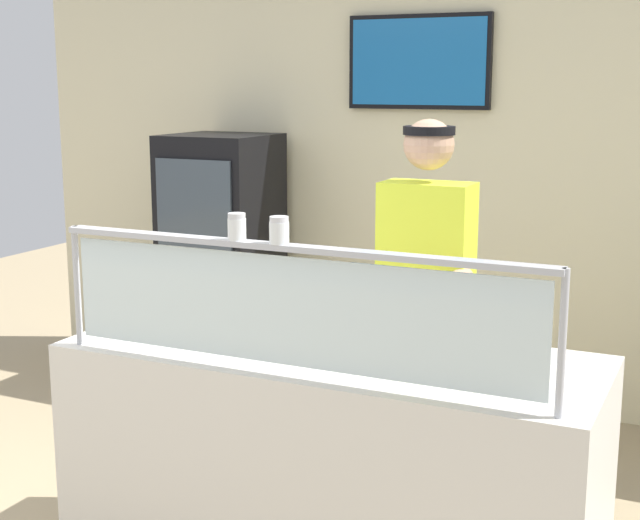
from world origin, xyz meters
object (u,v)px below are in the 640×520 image
(pizza_server, at_px, (344,335))
(worker_figure, at_px, (426,299))
(pizza_tray, at_px, (352,340))
(pepper_flake_shaker, at_px, (279,232))
(parmesan_shaker, at_px, (237,228))
(drink_fridge, at_px, (222,263))

(pizza_server, height_order, worker_figure, worker_figure)
(pizza_tray, distance_m, pepper_flake_shaker, 0.64)
(parmesan_shaker, distance_m, pepper_flake_shaker, 0.16)
(parmesan_shaker, bearing_deg, drink_fridge, 122.70)
(pizza_server, relative_size, drink_fridge, 0.18)
(worker_figure, distance_m, drink_fridge, 2.10)
(parmesan_shaker, bearing_deg, pepper_flake_shaker, 0.00)
(parmesan_shaker, xyz_separation_m, drink_fridge, (-1.40, 2.18, -0.64))
(pizza_tray, bearing_deg, pizza_server, -139.02)
(drink_fridge, bearing_deg, pepper_flake_shaker, -54.46)
(worker_figure, height_order, drink_fridge, worker_figure)
(pizza_server, bearing_deg, worker_figure, 64.39)
(parmesan_shaker, height_order, pepper_flake_shaker, parmesan_shaker)
(pizza_tray, height_order, worker_figure, worker_figure)
(pizza_tray, bearing_deg, pepper_flake_shaker, -99.81)
(pizza_tray, xyz_separation_m, pizza_server, (-0.02, -0.02, 0.02))
(pizza_tray, distance_m, pizza_server, 0.04)
(pizza_server, xyz_separation_m, pepper_flake_shaker, (-0.05, -0.41, 0.44))
(pizza_tray, relative_size, worker_figure, 0.24)
(pepper_flake_shaker, xyz_separation_m, worker_figure, (0.17, 1.01, -0.43))
(worker_figure, bearing_deg, drink_fridge, 145.72)
(worker_figure, bearing_deg, pepper_flake_shaker, -99.39)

